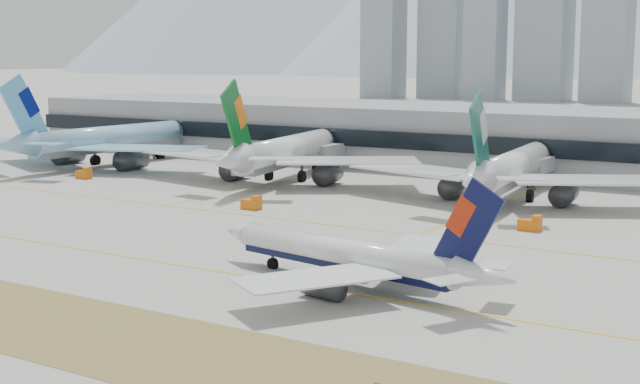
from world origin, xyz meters
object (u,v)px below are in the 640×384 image
Objects in this scene: terminal at (509,139)px; widebody_korean at (102,141)px; taxiing_airliner at (354,257)px; widebody_eva at (283,154)px; widebody_cathay at (510,170)px.

widebody_korean is at bearing -151.42° from terminal.
taxiing_airliner is 0.69× the size of widebody_eva.
terminal is (-17.34, 45.72, 1.58)m from widebody_cathay.
widebody_korean is 100.95m from terminal.
taxiing_airliner is at bearing -120.17° from widebody_korean.
widebody_cathay reaches higher than terminal.
taxiing_airliner is at bearing -78.14° from terminal.
taxiing_airliner is 71.71m from widebody_cathay.
widebody_cathay is 0.22× the size of terminal.
terminal reaches higher than taxiing_airliner.
widebody_eva is at bearing -40.29° from taxiing_airliner.
widebody_eva is (-59.18, 70.48, 2.62)m from taxiing_airliner.
terminal is (-24.57, 117.03, 3.90)m from taxiing_airliner.
widebody_cathay is (51.94, 0.83, -0.30)m from widebody_eva.
widebody_korean is (-113.22, 68.74, 2.76)m from taxiing_airliner.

